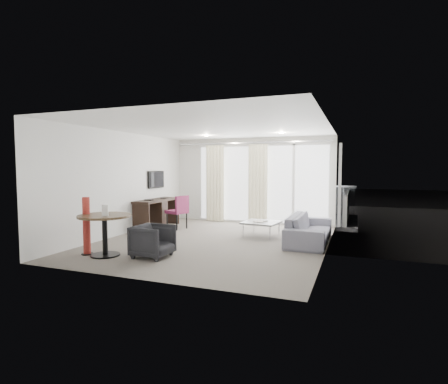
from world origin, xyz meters
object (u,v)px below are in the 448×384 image
(coffee_table, at_px, (261,229))
(rattan_chair_b, at_px, (312,207))
(rattan_chair_a, at_px, (281,204))
(red_lamp, at_px, (87,226))
(sofa, at_px, (309,229))
(tub_armchair, at_px, (153,241))
(desk_chair, at_px, (177,212))
(desk, at_px, (157,214))
(round_table, at_px, (105,235))

(coffee_table, distance_m, rattan_chair_b, 3.54)
(coffee_table, relative_size, rattan_chair_a, 0.97)
(red_lamp, bearing_deg, sofa, 34.41)
(tub_armchair, relative_size, rattan_chair_b, 0.82)
(red_lamp, xyz_separation_m, rattan_chair_a, (2.45, 6.73, -0.14))
(red_lamp, height_order, rattan_chair_b, red_lamp)
(desk_chair, bearing_deg, rattan_chair_a, 75.40)
(desk_chair, distance_m, red_lamp, 3.19)
(desk, height_order, coffee_table, desk)
(round_table, relative_size, sofa, 0.46)
(round_table, distance_m, tub_armchair, 0.95)
(desk_chair, bearing_deg, coffee_table, 11.59)
(desk, bearing_deg, round_table, -76.39)
(desk, relative_size, rattan_chair_a, 2.01)
(desk_chair, distance_m, rattan_chair_b, 4.59)
(sofa, height_order, rattan_chair_b, rattan_chair_b)
(rattan_chair_b, bearing_deg, red_lamp, -142.84)
(desk, relative_size, rattan_chair_b, 2.06)
(desk_chair, bearing_deg, tub_armchair, -52.73)
(desk, bearing_deg, desk_chair, 2.76)
(round_table, xyz_separation_m, coffee_table, (2.33, 2.90, -0.21))
(desk, xyz_separation_m, tub_armchair, (1.67, -2.88, -0.09))
(rattan_chair_b, bearing_deg, coffee_table, -127.01)
(round_table, distance_m, coffee_table, 3.73)
(round_table, bearing_deg, red_lamp, -174.90)
(desk_chair, distance_m, rattan_chair_a, 4.17)
(tub_armchair, xyz_separation_m, rattan_chair_b, (2.23, 6.10, 0.10))
(rattan_chair_a, distance_m, rattan_chair_b, 1.16)
(red_lamp, height_order, tub_armchair, red_lamp)
(tub_armchair, bearing_deg, desk_chair, 21.43)
(round_table, distance_m, rattan_chair_b, 7.07)
(tub_armchair, distance_m, coffee_table, 3.02)
(desk, bearing_deg, tub_armchair, -59.80)
(round_table, xyz_separation_m, rattan_chair_b, (3.15, 6.34, 0.02))
(desk_chair, xyz_separation_m, tub_armchair, (1.07, -2.91, -0.16))
(rattan_chair_b, bearing_deg, tub_armchair, -133.74)
(round_table, height_order, coffee_table, round_table)
(rattan_chair_a, bearing_deg, round_table, -125.93)
(sofa, xyz_separation_m, rattan_chair_b, (-0.37, 3.68, 0.10))
(round_table, distance_m, sofa, 4.41)
(desk_chair, height_order, tub_armchair, desk_chair)
(red_lamp, xyz_separation_m, rattan_chair_b, (3.55, 6.37, -0.15))
(red_lamp, relative_size, sofa, 0.53)
(rattan_chair_a, bearing_deg, tub_armchair, -118.81)
(desk_chair, height_order, red_lamp, red_lamp)
(desk, height_order, red_lamp, red_lamp)
(round_table, relative_size, rattan_chair_b, 1.20)
(red_lamp, relative_size, tub_armchair, 1.65)
(rattan_chair_b, bearing_deg, desk, -164.11)
(coffee_table, bearing_deg, desk_chair, 174.47)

